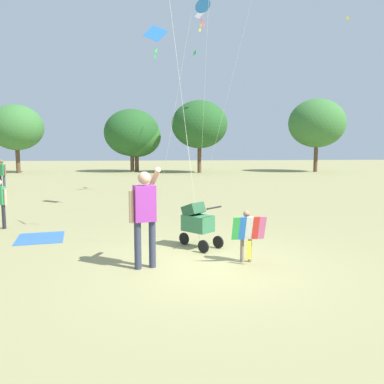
{
  "coord_description": "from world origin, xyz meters",
  "views": [
    {
      "loc": [
        -0.91,
        -7.17,
        2.25
      ],
      "look_at": [
        -0.15,
        0.98,
        1.3
      ],
      "focal_mm": 35.97,
      "sensor_mm": 36.0,
      "label": 1
    }
  ],
  "objects_px": {
    "stroller": "(197,221)",
    "kite_blue_high": "(157,41)",
    "child_with_butterfly_kite": "(247,231)",
    "person_sitting_far": "(2,172)",
    "person_adult_flyer": "(145,210)",
    "kite_orange_delta": "(203,8)",
    "picnic_blanket": "(40,238)",
    "kite_green_novelty": "(201,27)"
  },
  "relations": [
    {
      "from": "stroller",
      "to": "kite_blue_high",
      "type": "relative_size",
      "value": 0.16
    },
    {
      "from": "child_with_butterfly_kite",
      "to": "person_sitting_far",
      "type": "relative_size",
      "value": 0.63
    },
    {
      "from": "person_adult_flyer",
      "to": "kite_blue_high",
      "type": "height_order",
      "value": "kite_blue_high"
    },
    {
      "from": "kite_orange_delta",
      "to": "kite_blue_high",
      "type": "relative_size",
      "value": 1.34
    },
    {
      "from": "child_with_butterfly_kite",
      "to": "person_adult_flyer",
      "type": "relative_size",
      "value": 0.54
    },
    {
      "from": "kite_orange_delta",
      "to": "kite_blue_high",
      "type": "bearing_deg",
      "value": -118.15
    },
    {
      "from": "stroller",
      "to": "person_sitting_far",
      "type": "height_order",
      "value": "person_sitting_far"
    },
    {
      "from": "person_adult_flyer",
      "to": "person_sitting_far",
      "type": "distance_m",
      "value": 15.79
    },
    {
      "from": "kite_blue_high",
      "to": "picnic_blanket",
      "type": "relative_size",
      "value": 5.02
    },
    {
      "from": "person_adult_flyer",
      "to": "kite_green_novelty",
      "type": "distance_m",
      "value": 12.99
    },
    {
      "from": "stroller",
      "to": "person_adult_flyer",
      "type": "bearing_deg",
      "value": -128.99
    },
    {
      "from": "kite_orange_delta",
      "to": "kite_green_novelty",
      "type": "relative_size",
      "value": 1.01
    },
    {
      "from": "picnic_blanket",
      "to": "kite_orange_delta",
      "type": "bearing_deg",
      "value": 56.93
    },
    {
      "from": "kite_green_novelty",
      "to": "kite_blue_high",
      "type": "xyz_separation_m",
      "value": [
        -2.02,
        -4.48,
        -1.85
      ]
    },
    {
      "from": "child_with_butterfly_kite",
      "to": "kite_blue_high",
      "type": "bearing_deg",
      "value": 104.89
    },
    {
      "from": "child_with_butterfly_kite",
      "to": "kite_green_novelty",
      "type": "distance_m",
      "value": 12.9
    },
    {
      "from": "kite_blue_high",
      "to": "kite_orange_delta",
      "type": "bearing_deg",
      "value": 61.85
    },
    {
      "from": "stroller",
      "to": "kite_green_novelty",
      "type": "height_order",
      "value": "kite_green_novelty"
    },
    {
      "from": "child_with_butterfly_kite",
      "to": "kite_green_novelty",
      "type": "height_order",
      "value": "kite_green_novelty"
    },
    {
      "from": "kite_green_novelty",
      "to": "person_sitting_far",
      "type": "xyz_separation_m",
      "value": [
        -10.08,
        2.79,
        -6.72
      ]
    },
    {
      "from": "picnic_blanket",
      "to": "child_with_butterfly_kite",
      "type": "bearing_deg",
      "value": -27.96
    },
    {
      "from": "person_adult_flyer",
      "to": "stroller",
      "type": "height_order",
      "value": "person_adult_flyer"
    },
    {
      "from": "stroller",
      "to": "kite_orange_delta",
      "type": "relative_size",
      "value": 0.12
    },
    {
      "from": "child_with_butterfly_kite",
      "to": "picnic_blanket",
      "type": "bearing_deg",
      "value": 152.04
    },
    {
      "from": "child_with_butterfly_kite",
      "to": "picnic_blanket",
      "type": "height_order",
      "value": "child_with_butterfly_kite"
    },
    {
      "from": "stroller",
      "to": "picnic_blanket",
      "type": "distance_m",
      "value": 4.03
    },
    {
      "from": "child_with_butterfly_kite",
      "to": "stroller",
      "type": "xyz_separation_m",
      "value": [
        -0.84,
        1.23,
        -0.02
      ]
    },
    {
      "from": "kite_green_novelty",
      "to": "kite_blue_high",
      "type": "relative_size",
      "value": 1.33
    },
    {
      "from": "child_with_butterfly_kite",
      "to": "person_adult_flyer",
      "type": "xyz_separation_m",
      "value": [
        -1.97,
        -0.16,
        0.47
      ]
    },
    {
      "from": "person_adult_flyer",
      "to": "person_sitting_far",
      "type": "height_order",
      "value": "person_adult_flyer"
    },
    {
      "from": "kite_orange_delta",
      "to": "kite_blue_high",
      "type": "height_order",
      "value": "kite_orange_delta"
    },
    {
      "from": "kite_orange_delta",
      "to": "person_adult_flyer",
      "type": "bearing_deg",
      "value": -102.8
    },
    {
      "from": "stroller",
      "to": "person_sitting_far",
      "type": "bearing_deg",
      "value": 125.77
    },
    {
      "from": "person_adult_flyer",
      "to": "picnic_blanket",
      "type": "distance_m",
      "value": 3.89
    },
    {
      "from": "picnic_blanket",
      "to": "kite_blue_high",
      "type": "bearing_deg",
      "value": 52.54
    },
    {
      "from": "kite_orange_delta",
      "to": "person_sitting_far",
      "type": "height_order",
      "value": "kite_orange_delta"
    },
    {
      "from": "picnic_blanket",
      "to": "person_adult_flyer",
      "type": "bearing_deg",
      "value": -44.49
    },
    {
      "from": "kite_blue_high",
      "to": "stroller",
      "type": "bearing_deg",
      "value": -80.64
    },
    {
      "from": "person_sitting_far",
      "to": "picnic_blanket",
      "type": "distance_m",
      "value": 12.27
    },
    {
      "from": "kite_orange_delta",
      "to": "person_sitting_far",
      "type": "relative_size",
      "value": 5.29
    },
    {
      "from": "person_sitting_far",
      "to": "person_adult_flyer",
      "type": "bearing_deg",
      "value": -60.52
    },
    {
      "from": "person_adult_flyer",
      "to": "kite_green_novelty",
      "type": "height_order",
      "value": "kite_green_novelty"
    }
  ]
}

